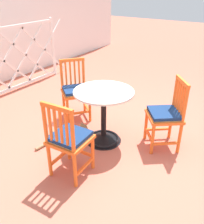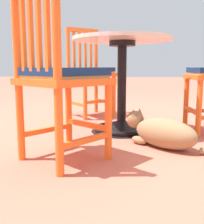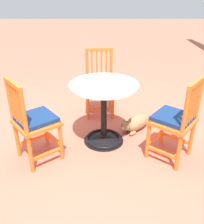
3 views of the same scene
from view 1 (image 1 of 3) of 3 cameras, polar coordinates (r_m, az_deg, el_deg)
ground_plane at (r=3.38m, az=3.77°, el=-6.99°), size 24.00×24.00×0.00m
cafe_table at (r=3.27m, az=0.37°, el=-2.35°), size 0.76×0.76×0.73m
orange_chair_near_fence at (r=3.81m, az=-6.11°, el=4.77°), size 0.56×0.56×0.91m
orange_chair_tucked_in at (r=2.66m, az=-7.56°, el=-6.29°), size 0.42×0.42×0.91m
orange_chair_facing_out at (r=3.20m, az=14.43°, el=-0.73°), size 0.56×0.56×0.91m
tabby_cat at (r=3.42m, az=-7.82°, el=-4.94°), size 0.66×0.46×0.23m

